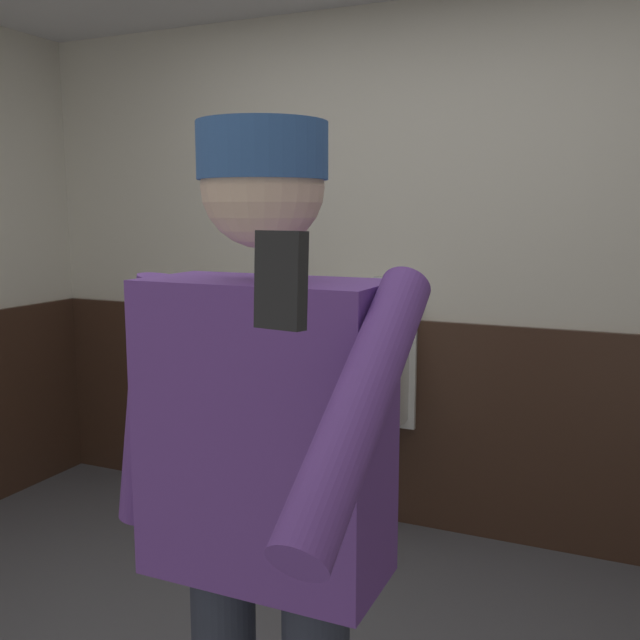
# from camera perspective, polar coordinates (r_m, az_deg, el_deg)

# --- Properties ---
(wall_back) EXTENTS (4.91, 0.12, 2.51)m
(wall_back) POSITION_cam_1_polar(r_m,az_deg,el_deg) (3.49, 8.08, 3.75)
(wall_back) COLOR beige
(wall_back) RESTS_ON ground_plane
(wainscot_band_back) EXTENTS (4.31, 0.03, 1.03)m
(wainscot_band_back) POSITION_cam_1_polar(r_m,az_deg,el_deg) (3.56, 7.49, -8.27)
(wainscot_band_back) COLOR #382319
(wainscot_band_back) RESTS_ON ground_plane
(urinal_solo) EXTENTS (0.40, 0.34, 1.24)m
(urinal_solo) POSITION_cam_1_polar(r_m,az_deg,el_deg) (3.42, 3.92, -4.44)
(urinal_solo) COLOR white
(urinal_solo) RESTS_ON ground_plane
(person) EXTENTS (0.70, 0.60, 1.72)m
(person) POSITION_cam_1_polar(r_m,az_deg,el_deg) (1.47, -4.48, -12.16)
(person) COLOR #2D3342
(person) RESTS_ON ground_plane
(cell_phone) EXTENTS (0.06, 0.03, 0.11)m
(cell_phone) POSITION_cam_1_polar(r_m,az_deg,el_deg) (0.79, -3.16, 3.21)
(cell_phone) COLOR black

